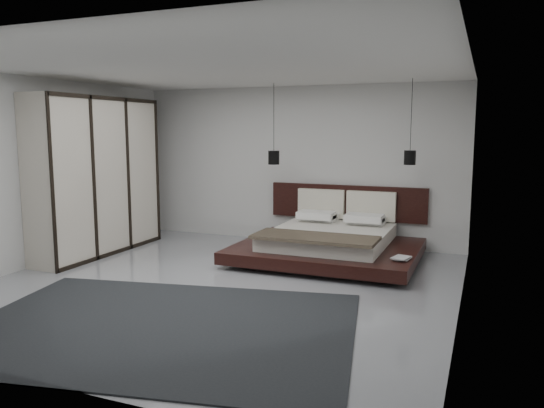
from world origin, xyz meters
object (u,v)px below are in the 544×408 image
at_px(lattice_screen, 141,168).
at_px(pendant_right, 410,157).
at_px(rug, 160,326).
at_px(pendant_left, 274,157).
at_px(wardrobe, 97,176).
at_px(bed, 330,241).

bearing_deg(lattice_screen, pendant_right, -1.25).
bearing_deg(rug, pendant_left, 94.37).
bearing_deg(pendant_right, wardrobe, -163.19).
bearing_deg(pendant_right, rug, -116.51).
height_order(lattice_screen, bed, lattice_screen).
xyz_separation_m(pendant_right, rug, (-1.96, -3.93, -1.60)).
xyz_separation_m(bed, rug, (-0.83, -3.50, -0.28)).
relative_size(lattice_screen, rug, 0.65).
distance_m(lattice_screen, rug, 5.25).
relative_size(bed, pendant_right, 2.11).
bearing_deg(pendant_right, lattice_screen, 178.75).
distance_m(bed, pendant_left, 1.76).
xyz_separation_m(pendant_right, wardrobe, (-4.80, -1.45, -0.33)).
relative_size(lattice_screen, wardrobe, 1.00).
height_order(pendant_left, rug, pendant_left).
xyz_separation_m(bed, pendant_left, (-1.13, 0.43, 1.28)).
height_order(bed, pendant_right, pendant_right).
bearing_deg(pendant_left, rug, -85.63).
bearing_deg(pendant_right, pendant_left, -180.00).
height_order(pendant_right, rug, pendant_right).
bearing_deg(lattice_screen, bed, -7.86).
relative_size(bed, rug, 0.69).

